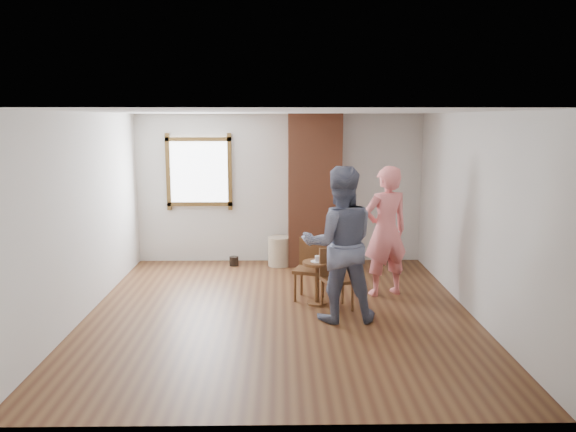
% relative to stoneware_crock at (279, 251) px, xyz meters
% --- Properties ---
extents(ground, '(5.50, 5.50, 0.00)m').
position_rel_stoneware_crock_xyz_m(ground, '(0.00, -2.40, -0.25)').
color(ground, brown).
rests_on(ground, ground).
extents(room_shell, '(5.04, 5.52, 2.62)m').
position_rel_stoneware_crock_xyz_m(room_shell, '(-0.05, -1.79, 1.56)').
color(room_shell, silver).
rests_on(room_shell, ground).
extents(brick_chimney, '(0.90, 0.50, 2.60)m').
position_rel_stoneware_crock_xyz_m(brick_chimney, '(0.60, 0.10, 1.05)').
color(brick_chimney, '#995336').
rests_on(brick_chimney, ground).
extents(stoneware_crock, '(0.40, 0.40, 0.50)m').
position_rel_stoneware_crock_xyz_m(stoneware_crock, '(0.00, 0.00, 0.00)').
color(stoneware_crock, tan).
rests_on(stoneware_crock, ground).
extents(dark_pot, '(0.18, 0.18, 0.16)m').
position_rel_stoneware_crock_xyz_m(dark_pot, '(-0.79, 0.00, -0.17)').
color(dark_pot, black).
rests_on(dark_pot, ground).
extents(dining_chair_left, '(0.50, 0.50, 0.85)m').
position_rel_stoneware_crock_xyz_m(dining_chair_left, '(0.44, -1.79, 0.22)').
color(dining_chair_left, brown).
rests_on(dining_chair_left, ground).
extents(dining_chair_right, '(0.48, 0.48, 0.81)m').
position_rel_stoneware_crock_xyz_m(dining_chair_right, '(0.75, -2.20, 0.20)').
color(dining_chair_right, brown).
rests_on(dining_chair_right, ground).
extents(side_table, '(0.40, 0.40, 0.60)m').
position_rel_stoneware_crock_xyz_m(side_table, '(0.52, -2.06, 0.15)').
color(side_table, brown).
rests_on(side_table, ground).
extents(cake_plate, '(0.18, 0.18, 0.01)m').
position_rel_stoneware_crock_xyz_m(cake_plate, '(0.52, -2.06, 0.35)').
color(cake_plate, white).
rests_on(cake_plate, side_table).
extents(cake_slice, '(0.08, 0.07, 0.06)m').
position_rel_stoneware_crock_xyz_m(cake_slice, '(0.53, -2.06, 0.39)').
color(cake_slice, white).
rests_on(cake_slice, cake_plate).
extents(man, '(0.99, 0.79, 1.95)m').
position_rel_stoneware_crock_xyz_m(man, '(0.75, -2.65, 0.72)').
color(man, '#141A37').
rests_on(man, ground).
extents(person_pink, '(0.79, 0.64, 1.87)m').
position_rel_stoneware_crock_xyz_m(person_pink, '(1.52, -1.64, 0.68)').
color(person_pink, '#FD7E7E').
rests_on(person_pink, ground).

